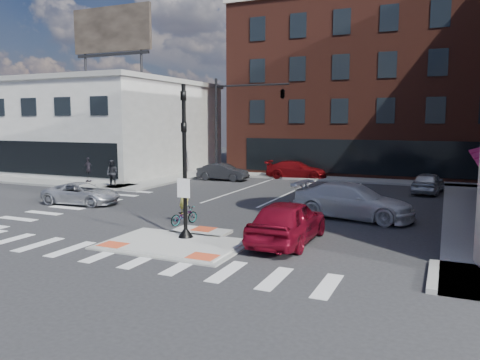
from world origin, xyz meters
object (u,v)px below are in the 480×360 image
at_px(bg_car_red, 296,170).
at_px(pedestrian_a, 112,173).
at_px(bg_car_dark, 223,172).
at_px(silver_suv, 82,194).
at_px(white_pickup, 353,201).
at_px(cyclist, 184,210).
at_px(bg_car_silver, 428,183).
at_px(red_sedan, 288,221).
at_px(pedestrian_b, 89,169).

relative_size(bg_car_red, pedestrian_a, 2.68).
relative_size(bg_car_dark, pedestrian_a, 2.20).
relative_size(silver_suv, white_pickup, 0.75).
height_order(silver_suv, cyclist, cyclist).
xyz_separation_m(silver_suv, white_pickup, (14.79, 2.31, 0.23)).
xyz_separation_m(silver_suv, bg_car_red, (7.56, 16.50, 0.11)).
distance_m(bg_car_silver, bg_car_red, 11.08).
distance_m(bg_car_dark, bg_car_silver, 15.21).
xyz_separation_m(red_sedan, bg_car_silver, (4.46, 15.67, -0.16)).
height_order(pedestrian_a, pedestrian_b, pedestrian_b).
distance_m(red_sedan, pedestrian_a, 18.28).
bearing_deg(silver_suv, pedestrian_b, 32.90).
xyz_separation_m(red_sedan, pedestrian_a, (-15.85, 9.10, 0.22)).
height_order(bg_car_silver, bg_car_red, bg_car_red).
bearing_deg(red_sedan, pedestrian_a, -29.67).
distance_m(red_sedan, cyclist, 5.48).
bearing_deg(pedestrian_a, pedestrian_b, 157.76).
relative_size(white_pickup, pedestrian_b, 3.10).
height_order(red_sedan, bg_car_dark, red_sedan).
height_order(silver_suv, pedestrian_b, pedestrian_b).
bearing_deg(red_sedan, silver_suv, -14.02).
bearing_deg(red_sedan, bg_car_dark, -56.39).
height_order(bg_car_red, pedestrian_a, pedestrian_a).
bearing_deg(silver_suv, cyclist, -111.73).
relative_size(bg_car_dark, pedestrian_b, 2.18).
height_order(cyclist, pedestrian_a, cyclist).
bearing_deg(pedestrian_b, silver_suv, -52.35).
bearing_deg(white_pickup, red_sedan, 174.79).
bearing_deg(pedestrian_b, cyclist, -35.45).
bearing_deg(silver_suv, red_sedan, -110.58).
bearing_deg(white_pickup, bg_car_red, 35.99).
relative_size(red_sedan, pedestrian_b, 2.69).
bearing_deg(pedestrian_a, silver_suv, -66.97).
relative_size(red_sedan, bg_car_silver, 1.22).
xyz_separation_m(bg_car_dark, pedestrian_a, (-5.11, -7.18, 0.40)).
xyz_separation_m(silver_suv, red_sedan, (13.35, -3.38, 0.25)).
bearing_deg(red_sedan, white_pickup, -104.00).
bearing_deg(pedestrian_b, red_sedan, -30.18).
xyz_separation_m(white_pickup, pedestrian_b, (-20.51, 4.69, 0.24)).
bearing_deg(bg_car_silver, pedestrian_b, 19.54).
bearing_deg(silver_suv, bg_car_red, -30.99).
distance_m(bg_car_silver, cyclist, 17.50).
xyz_separation_m(pedestrian_a, pedestrian_b, (-3.22, 1.28, 0.01)).
distance_m(white_pickup, pedestrian_b, 21.04).
xyz_separation_m(silver_suv, pedestrian_a, (-2.50, 5.72, 0.47)).
xyz_separation_m(cyclist, pedestrian_a, (-10.50, 7.92, 0.40)).
distance_m(bg_car_red, cyclist, 18.71).
bearing_deg(pedestrian_a, bg_car_silver, 17.33).
bearing_deg(silver_suv, bg_car_silver, -61.77).
distance_m(white_pickup, bg_car_red, 15.92).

